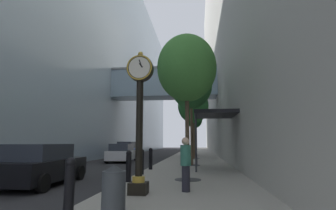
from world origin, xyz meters
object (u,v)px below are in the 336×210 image
car_blue_near (128,150)px  street_tree_near (187,68)px  car_black_mid (42,165)px  street_tree_mid_near (191,85)px  car_white_far (122,153)px  bollard_nearest (69,185)px  bollard_third (129,165)px  street_clock (140,113)px  pedestrian_walking (186,163)px  street_tree_far (194,120)px  bollard_fourth (142,161)px  street_tree_mid_far (193,106)px  bollard_fifth (151,158)px  trash_bin (114,189)px

car_blue_near → street_tree_near: bearing=-66.9°
car_blue_near → car_black_mid: 18.52m
street_tree_mid_near → car_white_far: size_ratio=1.71×
bollard_nearest → bollard_third: 4.80m
street_clock → pedestrian_walking: bearing=22.2°
street_tree_near → street_tree_mid_near: size_ratio=0.86×
street_tree_far → car_black_mid: bearing=-104.6°
street_tree_far → pedestrian_walking: 23.81m
bollard_fourth → pedestrian_walking: 4.81m
street_clock → bollard_third: bearing=112.0°
street_clock → bollard_nearest: bearing=-111.2°
car_blue_near → street_tree_mid_far: bearing=-24.0°
street_clock → bollard_fourth: bearing=101.3°
bollard_fifth → street_tree_near: 6.19m
street_tree_mid_near → car_blue_near: 13.53m
bollard_third → street_tree_mid_far: street_tree_mid_far is taller
bollard_third → street_clock: bearing=-68.0°
pedestrian_walking → street_tree_mid_near: bearing=90.3°
car_black_mid → bollard_nearest: bearing=-52.0°
street_clock → trash_bin: street_clock is taller
trash_bin → car_white_far: car_white_far is taller
street_tree_near → street_clock: bearing=-113.2°
bollard_nearest → bollard_fourth: bearing=90.0°
car_white_far → street_clock: bearing=-71.5°
pedestrian_walking → car_black_mid: pedestrian_walking is taller
pedestrian_walking → car_white_far: size_ratio=0.40×
bollard_fourth → car_blue_near: bearing=107.8°
street_tree_mid_far → street_tree_mid_near: bearing=-90.0°
bollard_third → bollard_fourth: (0.00, 2.40, 0.00)m
car_black_mid → trash_bin: bearing=-43.9°
street_tree_mid_far → car_white_far: size_ratio=1.59×
street_tree_far → car_blue_near: 8.99m
street_tree_mid_far → car_blue_near: 9.15m
street_clock → car_white_far: bearing=108.5°
bollard_third → bollard_fifth: size_ratio=1.00×
car_blue_near → car_white_far: 6.31m
bollard_third → street_tree_near: street_tree_near is taller
street_tree_mid_far → car_white_far: street_tree_mid_far is taller
bollard_fifth → street_tree_mid_far: size_ratio=0.18×
street_tree_far → pedestrian_walking: (0.05, -23.57, -3.41)m
bollard_third → car_black_mid: (-3.46, -0.38, 0.01)m
street_tree_far → trash_bin: (-1.39, -26.38, -3.77)m
street_tree_near → car_black_mid: bearing=-168.2°
bollard_nearest → trash_bin: bearing=13.4°
street_tree_far → bollard_fourth: bearing=-96.8°
bollard_third → pedestrian_walking: pedestrian_walking is taller
pedestrian_walking → car_black_mid: (-5.82, 1.40, -0.25)m
car_white_far → street_tree_near: bearing=-61.0°
street_tree_near → car_white_far: 13.31m
bollard_fourth → pedestrian_walking: size_ratio=0.72×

